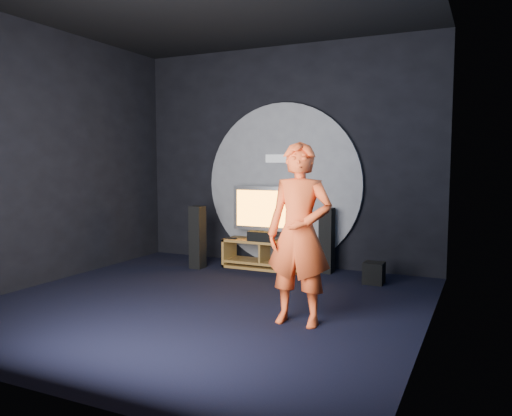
% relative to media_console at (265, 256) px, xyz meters
% --- Properties ---
extents(floor, '(5.00, 5.00, 0.00)m').
position_rel_media_console_xyz_m(floor, '(0.14, -2.05, -0.20)').
color(floor, black).
rests_on(floor, ground).
extents(back_wall, '(5.00, 0.04, 3.50)m').
position_rel_media_console_xyz_m(back_wall, '(0.14, 0.45, 1.55)').
color(back_wall, black).
rests_on(back_wall, ground).
extents(front_wall, '(5.00, 0.04, 3.50)m').
position_rel_media_console_xyz_m(front_wall, '(0.14, -4.55, 1.55)').
color(front_wall, black).
rests_on(front_wall, ground).
extents(left_wall, '(0.04, 5.00, 3.50)m').
position_rel_media_console_xyz_m(left_wall, '(-2.36, -2.05, 1.55)').
color(left_wall, black).
rests_on(left_wall, ground).
extents(right_wall, '(0.04, 5.00, 3.50)m').
position_rel_media_console_xyz_m(right_wall, '(2.64, -2.05, 1.55)').
color(right_wall, black).
rests_on(right_wall, ground).
extents(wall_disc_panel, '(2.60, 0.11, 2.60)m').
position_rel_media_console_xyz_m(wall_disc_panel, '(0.14, 0.39, 1.11)').
color(wall_disc_panel, '#515156').
rests_on(wall_disc_panel, ground).
extents(media_console, '(1.29, 0.45, 0.45)m').
position_rel_media_console_xyz_m(media_console, '(0.00, 0.00, 0.00)').
color(media_console, olive).
rests_on(media_console, ground).
extents(tv, '(1.12, 0.22, 0.83)m').
position_rel_media_console_xyz_m(tv, '(-0.01, 0.07, 0.71)').
color(tv, '#B2B2BA').
rests_on(tv, media_console).
extents(center_speaker, '(0.40, 0.15, 0.15)m').
position_rel_media_console_xyz_m(center_speaker, '(-0.01, -0.15, 0.33)').
color(center_speaker, black).
rests_on(center_speaker, media_console).
extents(remote, '(0.18, 0.05, 0.02)m').
position_rel_media_console_xyz_m(remote, '(-0.53, -0.12, 0.27)').
color(remote, black).
rests_on(remote, media_console).
extents(tower_speaker_left, '(0.20, 0.22, 0.98)m').
position_rel_media_console_xyz_m(tower_speaker_left, '(-0.97, -0.41, 0.29)').
color(tower_speaker_left, black).
rests_on(tower_speaker_left, ground).
extents(tower_speaker_right, '(0.20, 0.22, 0.98)m').
position_rel_media_console_xyz_m(tower_speaker_right, '(0.96, 0.12, 0.29)').
color(tower_speaker_right, black).
rests_on(tower_speaker_right, ground).
extents(subwoofer, '(0.27, 0.27, 0.30)m').
position_rel_media_console_xyz_m(subwoofer, '(1.76, -0.26, -0.05)').
color(subwoofer, black).
rests_on(subwoofer, ground).
extents(player, '(0.69, 0.47, 1.87)m').
position_rel_media_console_xyz_m(player, '(1.41, -2.29, 0.74)').
color(player, '#C9431B').
rests_on(player, ground).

